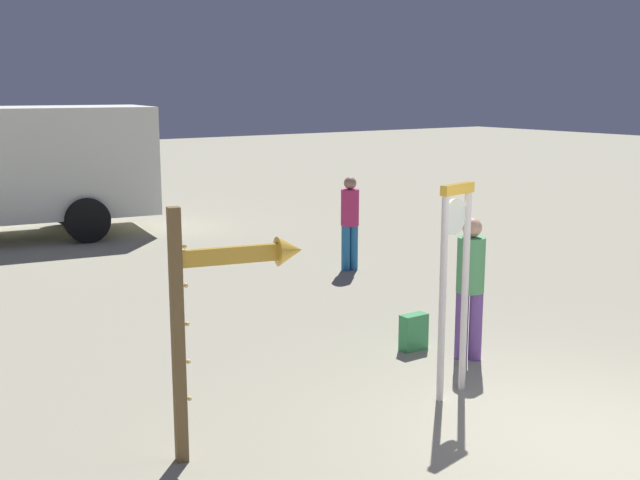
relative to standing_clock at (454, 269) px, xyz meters
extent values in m
plane|color=#A6A186|center=(0.19, -1.56, -1.32)|extent=(80.00, 80.00, 0.00)
cylinder|color=silver|center=(-0.19, -0.05, -0.28)|extent=(0.07, 0.07, 2.07)
cylinder|color=silver|center=(0.20, 0.04, -0.28)|extent=(0.07, 0.07, 2.07)
cube|color=yellow|center=(0.00, -0.01, 0.80)|extent=(0.48, 0.18, 0.10)
cylinder|color=white|center=(-0.01, 0.02, 0.52)|extent=(0.36, 0.11, 0.36)
cube|color=black|center=(-0.01, 0.05, 0.52)|extent=(0.04, 0.02, 0.08)
cube|color=black|center=(-0.01, 0.05, 0.52)|extent=(0.10, 0.03, 0.12)
cube|color=brown|center=(-2.88, 0.24, -0.24)|extent=(0.12, 0.12, 2.16)
cube|color=gold|center=(-2.43, 0.13, 0.41)|extent=(0.81, 0.25, 0.14)
cone|color=gold|center=(-1.93, 0.01, 0.41)|extent=(0.27, 0.30, 0.25)
sphere|color=#F2DC88|center=(-2.80, 0.22, -0.78)|extent=(0.04, 0.04, 0.04)
sphere|color=#FFDD88|center=(-2.80, 0.22, -0.45)|extent=(0.04, 0.04, 0.04)
sphere|color=#FFE485|center=(-2.80, 0.22, -0.13)|extent=(0.04, 0.04, 0.04)
sphere|color=#FCD988|center=(-2.80, 0.22, 0.19)|extent=(0.04, 0.04, 0.04)
sphere|color=#FAEB8C|center=(-2.80, 0.22, 0.52)|extent=(0.04, 0.04, 0.04)
cylinder|color=#6E4697|center=(0.98, 0.62, -0.92)|extent=(0.15, 0.15, 0.80)
cylinder|color=#6E4697|center=(0.87, 0.74, -0.92)|extent=(0.15, 0.15, 0.80)
cylinder|color=#519F60|center=(0.93, 0.68, -0.20)|extent=(0.32, 0.32, 0.63)
sphere|color=tan|center=(0.93, 0.68, 0.22)|extent=(0.22, 0.22, 0.22)
cube|color=#3F9A56|center=(0.63, 1.28, -1.10)|extent=(0.34, 0.16, 0.44)
cube|color=#48A660|center=(0.63, 1.38, -1.16)|extent=(0.23, 0.04, 0.19)
cylinder|color=teal|center=(2.45, 5.07, -0.93)|extent=(0.15, 0.15, 0.78)
cylinder|color=teal|center=(2.60, 5.04, -0.93)|extent=(0.15, 0.15, 0.78)
cylinder|color=#C42C64|center=(2.52, 5.06, -0.23)|extent=(0.31, 0.31, 0.61)
sphere|color=#9D7863|center=(2.52, 5.06, 0.18)|extent=(0.21, 0.21, 0.21)
cube|color=white|center=(-0.81, 11.28, 0.25)|extent=(4.72, 2.92, 2.23)
cylinder|color=black|center=(0.03, 12.33, -0.87)|extent=(0.93, 0.38, 0.90)
cylinder|color=black|center=(-0.32, 10.03, -0.87)|extent=(0.93, 0.38, 0.90)
camera|label=1|loc=(-5.48, -5.51, 1.78)|focal=44.58mm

